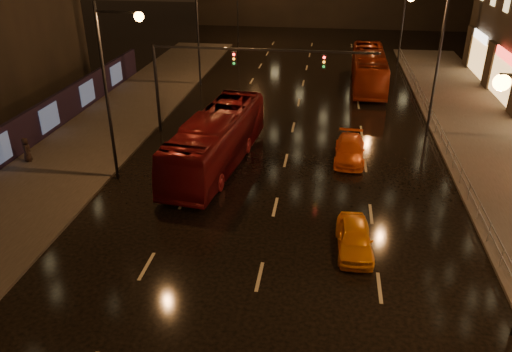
# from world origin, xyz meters

# --- Properties ---
(ground) EXTENTS (140.00, 140.00, 0.00)m
(ground) POSITION_xyz_m (0.00, 20.00, 0.00)
(ground) COLOR black
(ground) RESTS_ON ground
(sidewalk_left) EXTENTS (7.00, 70.00, 0.15)m
(sidewalk_left) POSITION_xyz_m (-13.50, 15.00, 0.07)
(sidewalk_left) COLOR #38332D
(sidewalk_left) RESTS_ON ground
(traffic_signal) EXTENTS (15.31, 0.32, 6.20)m
(traffic_signal) POSITION_xyz_m (-5.06, 20.00, 4.74)
(traffic_signal) COLOR black
(traffic_signal) RESTS_ON ground
(railing_right) EXTENTS (0.05, 56.00, 1.00)m
(railing_right) POSITION_xyz_m (10.20, 18.00, 0.90)
(railing_right) COLOR #99999E
(railing_right) RESTS_ON sidewalk_right
(bus_red) EXTENTS (4.27, 12.37, 3.37)m
(bus_red) POSITION_xyz_m (-4.18, 14.68, 1.69)
(bus_red) COLOR #610D12
(bus_red) RESTS_ON ground
(bus_curb) EXTENTS (2.95, 11.97, 3.32)m
(bus_curb) POSITION_xyz_m (6.00, 33.83, 1.66)
(bus_curb) COLOR maroon
(bus_curb) RESTS_ON ground
(taxi_near) EXTENTS (1.75, 3.96, 1.32)m
(taxi_near) POSITION_xyz_m (4.00, 6.56, 0.66)
(taxi_near) COLOR orange
(taxi_near) RESTS_ON ground
(taxi_far) EXTENTS (2.04, 4.63, 1.32)m
(taxi_far) POSITION_xyz_m (4.00, 16.74, 0.66)
(taxi_far) COLOR #E85A15
(taxi_far) RESTS_ON ground
(pedestrian_c) EXTENTS (0.73, 0.88, 1.54)m
(pedestrian_c) POSITION_xyz_m (-16.00, 13.25, 0.92)
(pedestrian_c) COLOR black
(pedestrian_c) RESTS_ON sidewalk_left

